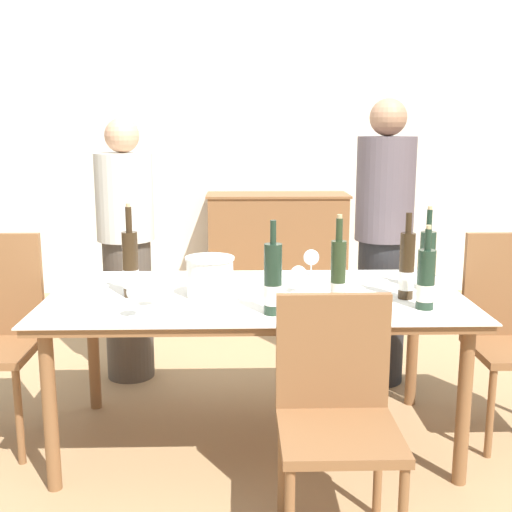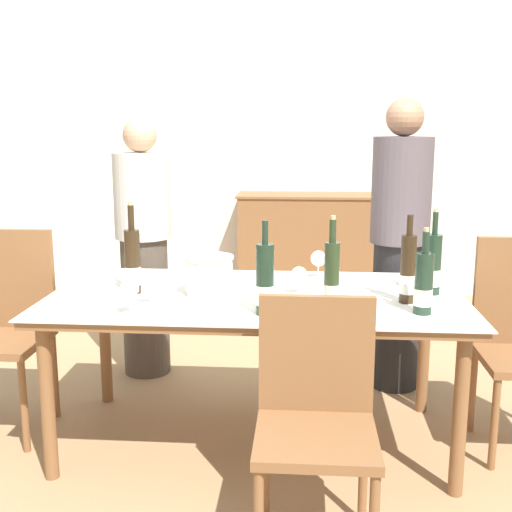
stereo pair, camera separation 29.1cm
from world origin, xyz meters
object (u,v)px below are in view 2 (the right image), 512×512
at_px(wine_glass_1, 275,287).
at_px(wine_glass_4, 206,265).
at_px(wine_glass_3, 149,282).
at_px(wine_glass_2, 130,290).
at_px(person_host, 144,250).
at_px(person_guest_left, 399,247).
at_px(sideboard_cabinet, 308,248).
at_px(wine_bottle_2, 433,266).
at_px(wine_bottle_0, 423,285).
at_px(wine_glass_0, 299,276).
at_px(wine_glass_5, 319,259).
at_px(dining_table, 256,307).
at_px(chair_near_front, 316,407).
at_px(wine_bottle_5, 133,263).
at_px(wine_bottle_1, 408,271).
at_px(chair_left_end, 7,317).
at_px(ice_bucket, 210,275).
at_px(wine_bottle_4, 265,282).
at_px(wine_bottle_3, 332,279).

distance_m(wine_glass_1, wine_glass_4, 0.56).
distance_m(wine_glass_3, wine_glass_4, 0.46).
bearing_deg(wine_glass_2, person_host, 101.50).
relative_size(wine_glass_3, person_guest_left, 0.09).
bearing_deg(sideboard_cabinet, wine_bottle_2, -77.62).
distance_m(wine_bottle_0, wine_glass_0, 0.58).
height_order(sideboard_cabinet, wine_glass_5, sideboard_cabinet).
bearing_deg(dining_table, wine_glass_2, -143.73).
bearing_deg(chair_near_front, wine_bottle_5, 139.95).
bearing_deg(sideboard_cabinet, wine_glass_3, -103.99).
xyz_separation_m(sideboard_cabinet, person_guest_left, (0.50, -1.86, 0.36)).
bearing_deg(wine_bottle_1, wine_glass_0, 167.34).
bearing_deg(wine_bottle_1, wine_glass_5, 131.17).
height_order(dining_table, wine_glass_1, wine_glass_1).
xyz_separation_m(wine_glass_0, chair_left_end, (-1.44, 0.07, -0.25)).
relative_size(wine_bottle_0, wine_glass_5, 2.51).
bearing_deg(wine_glass_1, wine_glass_4, 129.46).
distance_m(wine_glass_3, person_host, 1.10).
xyz_separation_m(wine_glass_3, wine_glass_4, (0.18, 0.42, -0.01)).
distance_m(wine_glass_5, person_host, 1.15).
distance_m(wine_glass_1, wine_glass_5, 0.60).
relative_size(wine_glass_3, wine_glass_5, 1.02).
height_order(wine_glass_3, wine_glass_5, wine_glass_3).
relative_size(wine_bottle_1, wine_bottle_2, 0.98).
bearing_deg(wine_bottle_1, wine_bottle_0, -76.87).
distance_m(wine_bottle_1, wine_bottle_5, 1.24).
distance_m(wine_glass_2, person_host, 1.23).
height_order(ice_bucket, wine_glass_0, ice_bucket).
height_order(sideboard_cabinet, chair_left_end, chair_left_end).
xyz_separation_m(ice_bucket, wine_bottle_4, (0.27, -0.28, 0.04)).
height_order(wine_bottle_5, wine_glass_0, wine_bottle_5).
distance_m(wine_bottle_2, chair_near_front, 1.02).
distance_m(dining_table, wine_glass_5, 0.48).
distance_m(wine_bottle_5, wine_glass_2, 0.35).
bearing_deg(wine_bottle_2, person_host, 153.35).
height_order(wine_bottle_0, wine_bottle_4, wine_bottle_4).
bearing_deg(wine_glass_3, person_guest_left, 38.52).
bearing_deg(wine_bottle_5, wine_bottle_4, -25.29).
distance_m(wine_glass_4, person_guest_left, 1.15).
height_order(wine_bottle_5, chair_near_front, wine_bottle_5).
distance_m(wine_bottle_0, wine_bottle_5, 1.30).
bearing_deg(wine_bottle_3, wine_glass_3, 174.18).
distance_m(wine_bottle_0, wine_glass_4, 1.08).
relative_size(ice_bucket, chair_left_end, 0.23).
bearing_deg(wine_bottle_4, wine_bottle_3, 5.76).
bearing_deg(ice_bucket, sideboard_cabinet, 80.04).
xyz_separation_m(wine_bottle_2, person_guest_left, (-0.06, 0.67, -0.04)).
relative_size(ice_bucket, wine_bottle_2, 0.56).
bearing_deg(wine_glass_3, wine_bottle_5, 122.64).
bearing_deg(wine_glass_1, person_host, 127.85).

